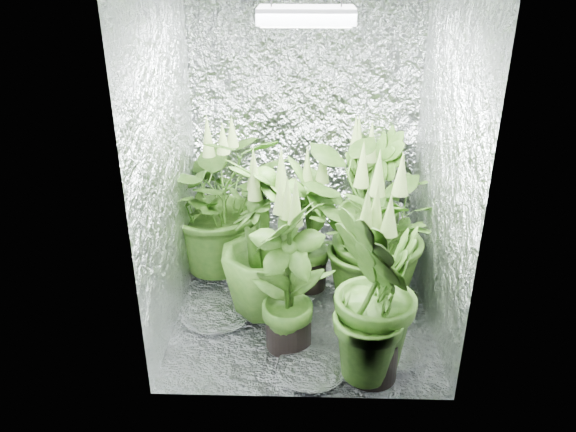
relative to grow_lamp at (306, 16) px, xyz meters
The scene contains 12 objects.
ground 1.83m from the grow_lamp, ahead, with size 1.60×1.60×0.00m, color white.
walls 0.83m from the grow_lamp, ahead, with size 1.62×1.62×2.00m.
grow_lamp is the anchor object (origin of this frame).
plant_a 1.49m from the grow_lamp, 138.73° to the left, with size 1.09×1.09×1.15m.
plant_b 1.40m from the grow_lamp, 82.90° to the left, with size 0.63×0.63×1.00m.
plant_c 1.55m from the grow_lamp, 53.45° to the left, with size 0.64×0.64×1.09m.
plant_d 1.33m from the grow_lamp, behind, with size 0.78×0.78×1.11m.
plant_e 1.38m from the grow_lamp, 13.46° to the left, with size 1.04×1.04×1.10m.
plant_f 1.40m from the grow_lamp, 102.10° to the right, with size 0.71×0.71×1.05m.
plant_g 1.50m from the grow_lamp, 58.24° to the right, with size 0.58×0.58×1.11m.
circulation_fan 1.87m from the grow_lamp, 45.70° to the left, with size 0.20×0.30×0.37m.
plant_label 1.72m from the grow_lamp, 55.65° to the right, with size 0.05×0.01×0.08m, color white.
Camera 1 is at (-0.00, -3.07, 2.13)m, focal length 35.00 mm.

